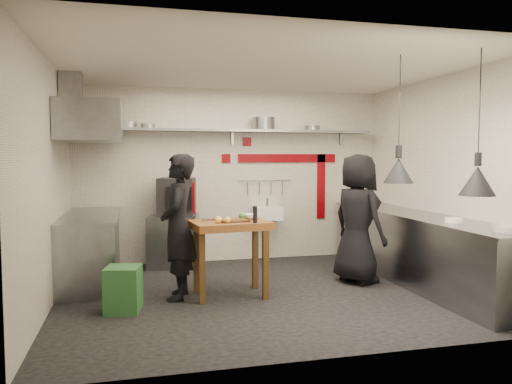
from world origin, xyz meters
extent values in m
plane|color=black|center=(0.00, 0.00, 0.00)|extent=(5.00, 5.00, 0.00)
plane|color=silver|center=(0.00, 0.00, 2.80)|extent=(5.00, 5.00, 0.00)
cube|color=silver|center=(0.00, 2.10, 1.40)|extent=(5.00, 0.04, 2.80)
cube|color=silver|center=(0.00, -2.10, 1.40)|extent=(5.00, 0.04, 2.80)
cube|color=silver|center=(-2.50, 0.00, 1.40)|extent=(0.04, 4.20, 2.80)
cube|color=silver|center=(2.50, 0.00, 1.40)|extent=(0.04, 4.20, 2.80)
cube|color=#6F0108|center=(0.95, 2.08, 1.68)|extent=(1.70, 0.02, 0.14)
cube|color=#6F0108|center=(1.55, 2.08, 1.20)|extent=(0.14, 0.02, 1.10)
cube|color=#6F0108|center=(0.25, 2.08, 1.95)|extent=(0.14, 0.02, 0.14)
cube|color=#6F0108|center=(-0.10, 2.08, 1.68)|extent=(0.14, 0.02, 0.14)
cube|color=slate|center=(0.00, 1.92, 2.12)|extent=(4.60, 0.34, 0.04)
cube|color=slate|center=(-1.90, 2.07, 2.02)|extent=(0.04, 0.06, 0.24)
cube|color=slate|center=(0.00, 2.07, 2.02)|extent=(0.04, 0.06, 0.24)
cube|color=slate|center=(1.90, 2.07, 2.02)|extent=(0.04, 0.06, 0.24)
cylinder|color=slate|center=(-1.64, 1.92, 2.19)|extent=(0.26, 0.26, 0.09)
cylinder|color=slate|center=(-1.34, 1.92, 2.18)|extent=(0.28, 0.28, 0.07)
cylinder|color=slate|center=(0.49, 1.92, 2.24)|extent=(0.37, 0.37, 0.20)
cylinder|color=slate|center=(1.32, 1.92, 2.18)|extent=(0.32, 0.32, 0.08)
cube|color=slate|center=(-0.98, 1.81, 0.40)|extent=(0.87, 0.82, 0.80)
cube|color=black|center=(-0.93, 1.76, 1.09)|extent=(0.64, 0.61, 0.58)
cube|color=#6F0108|center=(-0.95, 1.53, 1.09)|extent=(0.52, 0.15, 0.46)
cube|color=black|center=(-0.93, 1.47, 1.09)|extent=(0.37, 0.10, 0.34)
cube|color=white|center=(0.55, 1.92, 0.78)|extent=(0.46, 0.34, 0.22)
cylinder|color=slate|center=(0.55, 1.92, 0.96)|extent=(0.03, 0.03, 0.14)
cylinder|color=slate|center=(0.55, 1.88, 0.34)|extent=(0.06, 0.06, 0.66)
cylinder|color=slate|center=(0.55, 2.06, 1.32)|extent=(0.90, 0.02, 0.02)
cube|color=slate|center=(2.15, 0.00, 0.45)|extent=(0.70, 3.80, 0.90)
cube|color=slate|center=(2.15, 0.00, 0.92)|extent=(0.76, 3.90, 0.03)
cylinder|color=white|center=(2.12, -1.63, 0.96)|extent=(0.33, 0.33, 0.07)
cylinder|color=white|center=(2.10, -0.81, 0.96)|extent=(0.22, 0.22, 0.05)
cube|color=slate|center=(-2.15, 1.05, 0.45)|extent=(0.70, 1.90, 0.90)
cube|color=slate|center=(-2.15, 1.05, 0.92)|extent=(0.76, 2.00, 0.03)
cube|color=slate|center=(-2.10, 1.05, 2.15)|extent=(0.78, 1.60, 0.50)
cube|color=slate|center=(-2.35, 1.05, 2.55)|extent=(0.28, 0.28, 0.50)
cube|color=#265D2C|center=(-1.71, -0.35, 0.25)|extent=(0.43, 0.43, 0.50)
cube|color=#472F16|center=(-0.41, -0.08, 0.93)|extent=(0.36, 0.28, 0.02)
cylinder|color=black|center=(-0.19, -0.24, 1.02)|extent=(0.06, 0.06, 0.20)
sphere|color=yellow|center=(-0.61, -0.15, 0.96)|extent=(0.11, 0.11, 0.08)
sphere|color=yellow|center=(-0.51, -0.19, 0.96)|extent=(0.08, 0.08, 0.07)
sphere|color=#467E36|center=(-0.27, 0.09, 0.97)|extent=(0.12, 0.12, 0.09)
cube|color=slate|center=(-0.67, 0.12, 0.94)|extent=(0.18, 0.12, 0.03)
imported|color=white|center=(-0.14, 0.12, 0.95)|extent=(0.27, 0.27, 0.07)
imported|color=black|center=(-1.07, 0.04, 0.87)|extent=(0.54, 0.71, 1.74)
imported|color=black|center=(1.36, 0.23, 0.87)|extent=(0.79, 0.98, 1.74)
camera|label=1|loc=(-1.58, -5.93, 1.70)|focal=35.00mm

